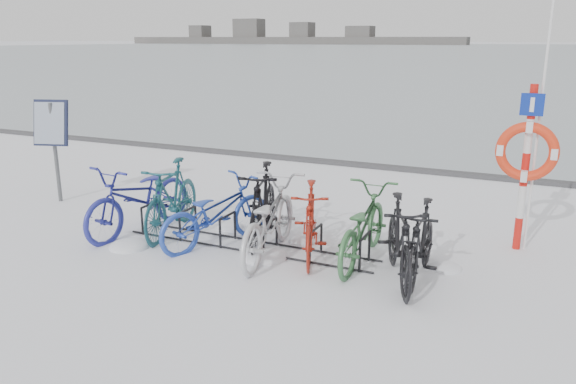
# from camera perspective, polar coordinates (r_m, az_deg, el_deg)

# --- Properties ---
(ground) EXTENTS (900.00, 900.00, 0.00)m
(ground) POSITION_cam_1_polar(r_m,az_deg,el_deg) (8.50, -4.00, -5.55)
(ground) COLOR white
(ground) RESTS_ON ground
(ice_sheet) EXTENTS (400.00, 298.00, 0.02)m
(ice_sheet) POSITION_cam_1_polar(r_m,az_deg,el_deg) (162.03, 23.79, 13.06)
(ice_sheet) COLOR #A8B4BD
(ice_sheet) RESTS_ON ground
(quay_edge) EXTENTS (400.00, 0.25, 0.10)m
(quay_edge) POSITION_cam_1_polar(r_m,az_deg,el_deg) (13.74, 7.77, 2.71)
(quay_edge) COLOR #3F3F42
(quay_edge) RESTS_ON ground
(bike_rack) EXTENTS (4.00, 0.48, 0.46)m
(bike_rack) POSITION_cam_1_polar(r_m,az_deg,el_deg) (8.43, -4.03, -4.41)
(bike_rack) COLOR black
(bike_rack) RESTS_ON ground
(info_board) EXTENTS (0.69, 0.42, 1.94)m
(info_board) POSITION_cam_1_polar(r_m,az_deg,el_deg) (11.37, -22.88, 5.91)
(info_board) COLOR #595B5E
(info_board) RESTS_ON ground
(lifebuoy_station) EXTENTS (0.85, 0.23, 4.40)m
(lifebuoy_station) POSITION_cam_1_polar(r_m,az_deg,el_deg) (8.62, 23.13, 3.75)
(lifebuoy_station) COLOR red
(lifebuoy_station) RESTS_ON ground
(shoreline) EXTENTS (180.00, 12.00, 9.50)m
(shoreline) POSITION_cam_1_polar(r_m,az_deg,el_deg) (295.13, -0.77, 15.34)
(shoreline) COLOR #4C4C4C
(shoreline) RESTS_ON ground
(bike_0) EXTENTS (1.02, 2.32, 1.18)m
(bike_0) POSITION_cam_1_polar(r_m,az_deg,el_deg) (9.32, -14.83, -0.33)
(bike_0) COLOR navy
(bike_0) RESTS_ON ground
(bike_1) EXTENTS (0.96, 2.06, 1.19)m
(bike_1) POSITION_cam_1_polar(r_m,az_deg,el_deg) (9.14, -11.75, -0.40)
(bike_1) COLOR #194E58
(bike_1) RESTS_ON ground
(bike_2) EXTENTS (1.38, 2.13, 1.05)m
(bike_2) POSITION_cam_1_polar(r_m,az_deg,el_deg) (8.52, -7.35, -1.84)
(bike_2) COLOR #2748B4
(bike_2) RESTS_ON ground
(bike_3) EXTENTS (1.12, 2.09, 1.21)m
(bike_3) POSITION_cam_1_polar(r_m,az_deg,el_deg) (8.58, -2.57, -1.07)
(bike_3) COLOR black
(bike_3) RESTS_ON ground
(bike_4) EXTENTS (1.04, 2.25, 1.14)m
(bike_4) POSITION_cam_1_polar(r_m,az_deg,el_deg) (8.00, -2.02, -2.54)
(bike_4) COLOR silver
(bike_4) RESTS_ON ground
(bike_5) EXTENTS (1.10, 1.86, 1.08)m
(bike_5) POSITION_cam_1_polar(r_m,az_deg,el_deg) (7.98, 2.28, -2.81)
(bike_5) COLOR maroon
(bike_5) RESTS_ON ground
(bike_6) EXTENTS (0.75, 2.06, 1.07)m
(bike_6) POSITION_cam_1_polar(r_m,az_deg,el_deg) (7.89, 7.54, -3.18)
(bike_6) COLOR #386F3F
(bike_6) RESTS_ON ground
(bike_7) EXTENTS (1.18, 1.92, 1.12)m
(bike_7) POSITION_cam_1_polar(r_m,az_deg,el_deg) (7.31, 11.28, -4.69)
(bike_7) COLOR black
(bike_7) RESTS_ON ground
(bike_8) EXTENTS (0.52, 1.75, 1.05)m
(bike_8) POSITION_cam_1_polar(r_m,az_deg,el_deg) (7.41, 13.35, -4.83)
(bike_8) COLOR black
(bike_8) RESTS_ON ground
(snow_drifts) EXTENTS (4.99, 1.93, 0.24)m
(snow_drifts) POSITION_cam_1_polar(r_m,az_deg,el_deg) (8.36, -4.67, -5.91)
(snow_drifts) COLOR white
(snow_drifts) RESTS_ON ground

